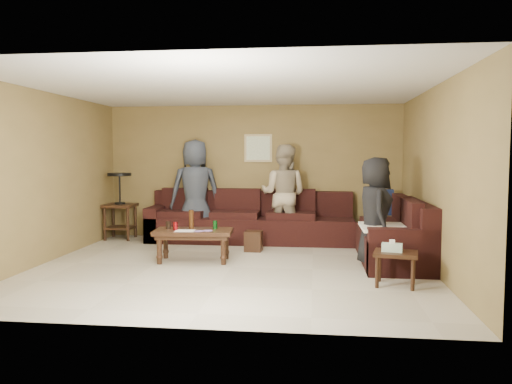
# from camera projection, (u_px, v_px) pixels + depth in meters

# --- Properties ---
(room) EXTENTS (5.60, 5.50, 2.50)m
(room) POSITION_uv_depth(u_px,v_px,m) (231.00, 149.00, 6.90)
(room) COLOR #B7B09A
(room) RESTS_ON ground
(sectional_sofa) EXTENTS (4.65, 2.90, 0.97)m
(sectional_sofa) POSITION_uv_depth(u_px,v_px,m) (294.00, 229.00, 8.41)
(sectional_sofa) COLOR black
(sectional_sofa) RESTS_ON ground
(coffee_table) EXTENTS (1.17, 0.65, 0.75)m
(coffee_table) POSITION_uv_depth(u_px,v_px,m) (193.00, 234.00, 7.38)
(coffee_table) COLOR black
(coffee_table) RESTS_ON ground
(end_table_left) EXTENTS (0.56, 0.56, 1.24)m
(end_table_left) POSITION_uv_depth(u_px,v_px,m) (120.00, 204.00, 9.32)
(end_table_left) COLOR black
(end_table_left) RESTS_ON ground
(side_table_right) EXTENTS (0.58, 0.51, 0.56)m
(side_table_right) POSITION_uv_depth(u_px,v_px,m) (395.00, 256.00, 6.00)
(side_table_right) COLOR black
(side_table_right) RESTS_ON ground
(waste_bin) EXTENTS (0.29, 0.29, 0.33)m
(waste_bin) POSITION_uv_depth(u_px,v_px,m) (254.00, 241.00, 8.18)
(waste_bin) COLOR black
(waste_bin) RESTS_ON ground
(wall_art) EXTENTS (0.52, 0.04, 0.52)m
(wall_art) POSITION_uv_depth(u_px,v_px,m) (258.00, 148.00, 9.34)
(wall_art) COLOR tan
(wall_art) RESTS_ON ground
(person_left) EXTENTS (1.06, 0.88, 1.85)m
(person_left) POSITION_uv_depth(u_px,v_px,m) (195.00, 190.00, 9.08)
(person_left) COLOR #2C323E
(person_left) RESTS_ON ground
(person_middle) EXTENTS (0.99, 0.85, 1.76)m
(person_middle) POSITION_uv_depth(u_px,v_px,m) (283.00, 194.00, 8.86)
(person_middle) COLOR tan
(person_middle) RESTS_ON ground
(person_right) EXTENTS (0.55, 0.79, 1.55)m
(person_right) POSITION_uv_depth(u_px,v_px,m) (375.00, 212.00, 7.02)
(person_right) COLOR black
(person_right) RESTS_ON ground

